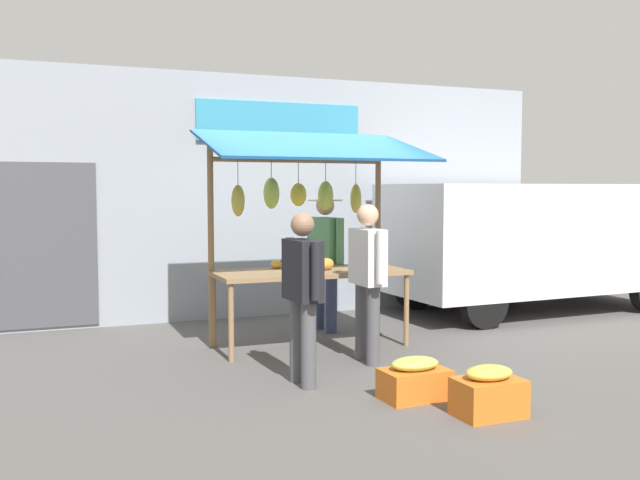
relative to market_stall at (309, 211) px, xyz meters
name	(u,v)px	position (x,y,z in m)	size (l,w,h in m)	color
ground_plane	(310,346)	(0.00, 0.05, -1.56)	(40.00, 40.00, 0.00)	#514F4C
street_backdrop	(251,197)	(0.06, -2.15, 0.14)	(9.00, 0.30, 3.40)	#8C939E
market_stall	(309,211)	(0.00, 0.00, 0.00)	(2.50, 1.46, 2.50)	olive
vendor_with_sunhat	(325,251)	(-0.49, -0.70, -0.53)	(0.44, 0.71, 1.72)	navy
shopper_with_ponytail	(303,287)	(0.65, 1.55, -0.64)	(0.25, 0.69, 1.60)	#4C4C51
shopper_in_grey_tee	(368,271)	(-0.28, 0.99, -0.60)	(0.23, 0.71, 1.66)	#4C4C51
parked_van	(524,236)	(-3.78, -0.98, -0.44)	(4.47, 2.03, 1.88)	silver
produce_crate_near	(489,393)	(-0.40, 2.96, -1.37)	(0.53, 0.37, 0.41)	#D1661E
produce_crate_side	(415,380)	(-0.08, 2.33, -1.39)	(0.59, 0.39, 0.37)	#D1661E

